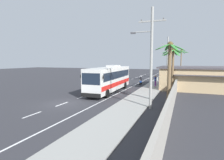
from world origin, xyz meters
TOP-DOWN VIEW (x-y plane):
  - ground_plane at (0.00, 0.00)m, footprint 160.00×160.00m
  - sidewalk_kerb at (6.80, 10.00)m, footprint 3.20×90.00m
  - lane_markings at (2.06, 14.43)m, footprint 3.42×71.00m
  - boundary_wall at (10.60, 14.00)m, footprint 0.24×60.00m
  - coach_bus_foreground at (1.74, 8.45)m, footprint 3.15×12.39m
  - motorcycle_beside_bus at (4.15, 17.68)m, footprint 0.56×1.96m
  - pedestrian_near_kerb at (7.50, 17.90)m, footprint 0.36×0.36m
  - pedestrian_midwalk at (7.10, 15.71)m, footprint 0.36×0.36m
  - utility_pole_nearest at (8.66, 1.21)m, footprint 3.14×0.24m
  - utility_pole_mid at (8.51, 21.13)m, footprint 2.54×0.24m
  - utility_pole_far at (8.31, 41.06)m, footprint 2.45×0.24m
  - palm_nearest at (9.05, 30.76)m, footprint 3.90×3.73m
  - palm_second at (10.04, 11.35)m, footprint 3.39×3.44m
  - palm_third at (10.14, 3.40)m, footprint 2.93×2.81m
  - palm_fourth at (8.29, 23.73)m, footprint 2.54×2.50m
  - palm_farthest at (10.70, 39.15)m, footprint 3.85×3.65m
  - roadside_building at (15.00, 15.77)m, footprint 14.44×9.37m

SIDE VIEW (x-z plane):
  - ground_plane at x=0.00m, z-range 0.00..0.00m
  - lane_markings at x=2.06m, z-range 0.00..0.01m
  - sidewalk_kerb at x=6.80m, z-range 0.00..0.14m
  - motorcycle_beside_bus at x=4.15m, z-range -0.16..1.51m
  - boundary_wall at x=10.60m, z-range 0.00..1.84m
  - pedestrian_near_kerb at x=7.50m, z-range 0.17..1.76m
  - pedestrian_midwalk at x=7.10m, z-range 0.18..1.95m
  - roadside_building at x=15.00m, z-range 0.01..3.53m
  - coach_bus_foreground at x=1.74m, z-range 0.08..3.85m
  - palm_third at x=10.14m, z-range 1.08..7.38m
  - utility_pole_far at x=8.31m, z-range 0.20..8.29m
  - palm_second at x=10.04m, z-range 1.34..7.53m
  - utility_pole_mid at x=8.51m, z-range 0.21..9.16m
  - palm_fourth at x=8.29m, z-range 1.39..8.02m
  - palm_nearest at x=9.05m, z-range 1.41..8.30m
  - utility_pole_nearest at x=8.66m, z-range 0.33..9.44m
  - palm_farthest at x=10.70m, z-range 1.71..9.27m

